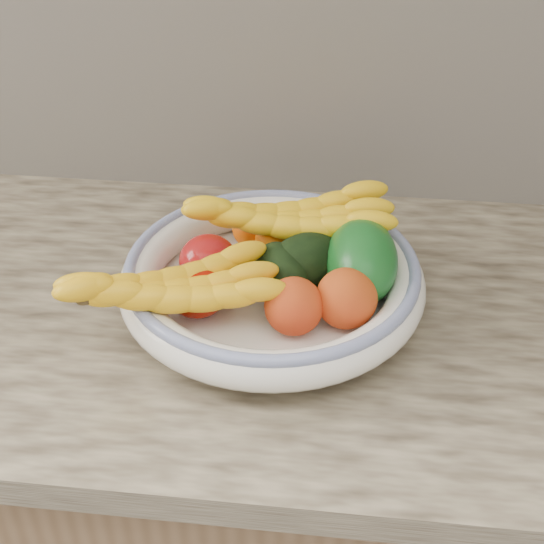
% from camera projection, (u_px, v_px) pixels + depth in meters
% --- Properties ---
extents(kitchen_counter, '(2.44, 0.66, 1.40)m').
position_uv_depth(kitchen_counter, '(274.00, 504.00, 1.27)').
color(kitchen_counter, brown).
rests_on(kitchen_counter, ground).
extents(fruit_bowl, '(0.39, 0.39, 0.08)m').
position_uv_depth(fruit_bowl, '(272.00, 279.00, 0.97)').
color(fruit_bowl, white).
rests_on(fruit_bowl, kitchen_counter).
extents(clementine_back_left, '(0.06, 0.06, 0.05)m').
position_uv_depth(clementine_back_left, '(253.00, 229.00, 1.06)').
color(clementine_back_left, '#FA6605').
rests_on(clementine_back_left, fruit_bowl).
extents(clementine_back_right, '(0.06, 0.06, 0.05)m').
position_uv_depth(clementine_back_right, '(313.00, 235.00, 1.04)').
color(clementine_back_right, '#DF6204').
rests_on(clementine_back_right, fruit_bowl).
extents(clementine_back_mid, '(0.06, 0.06, 0.05)m').
position_uv_depth(clementine_back_mid, '(275.00, 240.00, 1.03)').
color(clementine_back_mid, orange).
rests_on(clementine_back_mid, fruit_bowl).
extents(clementine_extra, '(0.06, 0.06, 0.05)m').
position_uv_depth(clementine_extra, '(276.00, 234.00, 1.04)').
color(clementine_extra, '#F26005').
rests_on(clementine_extra, fruit_bowl).
extents(tomato_left, '(0.10, 0.10, 0.07)m').
position_uv_depth(tomato_left, '(208.00, 261.00, 0.98)').
color(tomato_left, '#A01011').
rests_on(tomato_left, fruit_bowl).
extents(tomato_near_left, '(0.10, 0.10, 0.07)m').
position_uv_depth(tomato_near_left, '(197.00, 290.00, 0.93)').
color(tomato_near_left, '#9E0D00').
rests_on(tomato_near_left, fruit_bowl).
extents(avocado_center, '(0.10, 0.11, 0.07)m').
position_uv_depth(avocado_center, '(281.00, 271.00, 0.96)').
color(avocado_center, black).
rests_on(avocado_center, fruit_bowl).
extents(avocado_right, '(0.14, 0.13, 0.08)m').
position_uv_depth(avocado_right, '(305.00, 263.00, 0.97)').
color(avocado_right, black).
rests_on(avocado_right, fruit_bowl).
extents(green_mango, '(0.13, 0.15, 0.12)m').
position_uv_depth(green_mango, '(361.00, 261.00, 0.95)').
color(green_mango, '#0E4E17').
rests_on(green_mango, fruit_bowl).
extents(peach_front, '(0.08, 0.08, 0.07)m').
position_uv_depth(peach_front, '(294.00, 306.00, 0.89)').
color(peach_front, orange).
rests_on(peach_front, fruit_bowl).
extents(peach_right, '(0.08, 0.08, 0.07)m').
position_uv_depth(peach_right, '(346.00, 298.00, 0.90)').
color(peach_right, orange).
rests_on(peach_right, fruit_bowl).
extents(banana_bunch_back, '(0.31, 0.15, 0.08)m').
position_uv_depth(banana_bunch_back, '(288.00, 223.00, 1.00)').
color(banana_bunch_back, yellow).
rests_on(banana_bunch_back, fruit_bowl).
extents(banana_bunch_front, '(0.30, 0.21, 0.08)m').
position_uv_depth(banana_bunch_front, '(171.00, 293.00, 0.89)').
color(banana_bunch_front, yellow).
rests_on(banana_bunch_front, fruit_bowl).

